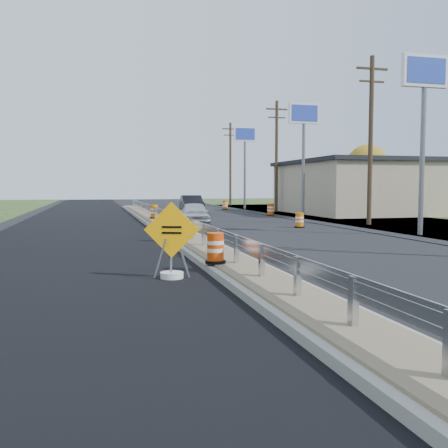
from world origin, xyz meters
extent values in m
plane|color=black|center=(0.00, 0.00, 0.00)|extent=(140.00, 140.00, 0.00)
cube|color=black|center=(-4.40, 10.00, 0.01)|extent=(7.20, 120.00, 0.01)
cube|color=gray|center=(0.00, 8.00, 0.09)|extent=(1.60, 55.00, 0.18)
cube|color=brown|center=(0.00, 8.00, 0.20)|extent=(1.25, 55.00, 0.05)
cube|color=silver|center=(0.00, -10.00, 0.58)|extent=(0.10, 0.15, 0.70)
cube|color=silver|center=(0.00, -8.00, 0.58)|extent=(0.10, 0.15, 0.70)
cube|color=silver|center=(0.00, -6.00, 0.58)|extent=(0.10, 0.15, 0.70)
cube|color=silver|center=(0.00, -4.00, 0.58)|extent=(0.10, 0.15, 0.70)
cube|color=silver|center=(0.00, -2.00, 0.58)|extent=(0.10, 0.15, 0.70)
cube|color=silver|center=(0.00, 0.00, 0.58)|extent=(0.10, 0.15, 0.70)
cube|color=silver|center=(0.00, 2.00, 0.58)|extent=(0.10, 0.15, 0.70)
cube|color=silver|center=(0.00, 4.00, 0.58)|extent=(0.10, 0.15, 0.70)
cube|color=silver|center=(0.00, 6.00, 0.58)|extent=(0.10, 0.15, 0.70)
cube|color=silver|center=(0.00, 8.00, 0.58)|extent=(0.10, 0.15, 0.70)
cube|color=silver|center=(0.00, 10.00, 0.58)|extent=(0.10, 0.15, 0.70)
cube|color=silver|center=(0.00, 12.00, 0.58)|extent=(0.10, 0.15, 0.70)
cube|color=silver|center=(0.00, 14.00, 0.58)|extent=(0.10, 0.15, 0.70)
cube|color=silver|center=(0.00, 16.00, 0.58)|extent=(0.10, 0.15, 0.70)
cube|color=silver|center=(0.00, 18.00, 0.58)|extent=(0.10, 0.15, 0.70)
cube|color=silver|center=(0.00, 20.00, 0.58)|extent=(0.10, 0.15, 0.70)
cube|color=silver|center=(0.00, 22.00, 0.58)|extent=(0.10, 0.15, 0.70)
cube|color=silver|center=(0.00, 24.00, 0.58)|extent=(0.10, 0.15, 0.70)
cube|color=silver|center=(0.00, 26.00, 0.58)|extent=(0.10, 0.15, 0.70)
cube|color=silver|center=(0.00, 28.00, 0.58)|extent=(0.10, 0.15, 0.70)
cube|color=silver|center=(0.00, 30.00, 0.58)|extent=(0.10, 0.15, 0.70)
cube|color=silver|center=(0.00, 32.00, 0.58)|extent=(0.10, 0.15, 0.70)
cube|color=silver|center=(0.00, 9.00, 0.78)|extent=(0.04, 46.00, 0.34)
cube|color=silver|center=(0.00, 9.00, 0.70)|extent=(0.06, 46.00, 0.03)
cube|color=silver|center=(0.00, 9.00, 0.86)|extent=(0.06, 46.00, 0.03)
cube|color=tan|center=(21.00, 20.00, 2.00)|extent=(18.00, 12.00, 4.00)
cube|color=black|center=(21.00, 20.00, 4.12)|extent=(18.50, 12.50, 0.30)
cube|color=black|center=(12.05, 20.00, 1.60)|extent=(0.08, 7.20, 2.20)
cylinder|color=slate|center=(10.50, 3.00, 3.40)|extent=(0.22, 0.22, 6.80)
cube|color=white|center=(10.50, 3.00, 7.20)|extent=(2.20, 0.25, 1.40)
cube|color=#263FB2|center=(10.50, 3.00, 7.20)|extent=(1.90, 0.30, 1.10)
cylinder|color=slate|center=(10.50, 16.00, 3.40)|extent=(0.22, 0.22, 6.80)
cube|color=white|center=(10.50, 16.00, 7.20)|extent=(2.20, 0.25, 1.40)
cube|color=#263FB2|center=(10.50, 16.00, 7.20)|extent=(1.90, 0.30, 1.10)
cylinder|color=slate|center=(10.50, 30.00, 3.40)|extent=(0.22, 0.22, 6.80)
cube|color=white|center=(10.50, 30.00, 7.20)|extent=(2.20, 0.25, 1.40)
cube|color=#263FB2|center=(10.50, 30.00, 7.20)|extent=(1.90, 0.30, 1.10)
cylinder|color=#473523|center=(11.50, 9.00, 4.70)|extent=(0.26, 0.26, 9.40)
cube|color=#473523|center=(11.50, 9.00, 8.70)|extent=(1.90, 0.12, 0.12)
cube|color=#473523|center=(11.50, 9.00, 8.00)|extent=(1.50, 0.10, 0.10)
cylinder|color=#473523|center=(11.50, 24.00, 4.70)|extent=(0.26, 0.26, 9.40)
cube|color=#473523|center=(11.50, 24.00, 8.70)|extent=(1.90, 0.12, 0.12)
cube|color=#473523|center=(11.50, 24.00, 8.00)|extent=(1.50, 0.10, 0.10)
cylinder|color=#473523|center=(11.50, 39.00, 4.70)|extent=(0.26, 0.26, 9.40)
cube|color=#473523|center=(11.50, 39.00, 8.70)|extent=(1.90, 0.12, 0.12)
cube|color=#473523|center=(11.50, 39.00, 8.00)|extent=(1.50, 0.10, 0.10)
cylinder|color=#473523|center=(26.00, 34.00, 1.54)|extent=(0.36, 0.36, 3.08)
sphere|color=#AA8F24|center=(26.00, 34.00, 4.55)|extent=(4.62, 4.62, 4.62)
cylinder|color=white|center=(-1.76, -4.60, 0.08)|extent=(0.55, 0.55, 0.16)
cube|color=slate|center=(-2.04, -4.60, 0.49)|extent=(0.32, 0.15, 0.95)
cube|color=slate|center=(-1.49, -4.60, 0.49)|extent=(0.32, 0.15, 0.95)
cube|color=slate|center=(-1.76, -4.55, 0.49)|extent=(0.12, 0.24, 0.97)
cube|color=#FFA605|center=(-1.76, -4.60, 1.16)|extent=(1.25, 0.48, 1.32)
cube|color=black|center=(-1.76, -4.62, 1.23)|extent=(0.45, 0.17, 0.05)
cube|color=black|center=(-1.76, -4.62, 1.09)|extent=(0.45, 0.17, 0.05)
cylinder|color=black|center=(-0.55, -3.97, 0.27)|extent=(0.53, 0.53, 0.07)
cylinder|color=#D74109|center=(-0.55, -3.97, 0.64)|extent=(0.42, 0.42, 0.74)
cylinder|color=white|center=(-0.55, -3.97, 0.76)|extent=(0.44, 0.44, 0.10)
cylinder|color=white|center=(-0.55, -3.97, 0.57)|extent=(0.44, 0.44, 0.10)
cylinder|color=black|center=(-0.55, 3.12, 0.27)|extent=(0.56, 0.56, 0.07)
cylinder|color=orange|center=(-0.55, 3.12, 0.66)|extent=(0.45, 0.45, 0.78)
cylinder|color=white|center=(-0.55, 3.12, 0.79)|extent=(0.46, 0.46, 0.10)
cylinder|color=white|center=(-0.55, 3.12, 0.58)|extent=(0.46, 0.46, 0.10)
cylinder|color=black|center=(-0.03, 14.33, 0.27)|extent=(0.57, 0.57, 0.08)
cylinder|color=orange|center=(-0.03, 14.33, 0.66)|extent=(0.45, 0.45, 0.79)
cylinder|color=white|center=(-0.03, 14.33, 0.80)|extent=(0.47, 0.47, 0.10)
cylinder|color=white|center=(-0.03, 14.33, 0.59)|extent=(0.47, 0.47, 0.10)
cylinder|color=black|center=(7.00, 8.35, 0.04)|extent=(0.54, 0.54, 0.07)
cylinder|color=orange|center=(7.00, 8.35, 0.41)|extent=(0.43, 0.43, 0.75)
cylinder|color=white|center=(7.00, 8.35, 0.54)|extent=(0.44, 0.44, 0.10)
cylinder|color=white|center=(7.00, 8.35, 0.34)|extent=(0.44, 0.44, 0.10)
cylinder|color=black|center=(9.20, 18.99, 0.04)|extent=(0.62, 0.62, 0.08)
cylinder|color=#DB4309|center=(9.20, 18.99, 0.48)|extent=(0.50, 0.50, 0.87)
cylinder|color=white|center=(9.20, 18.99, 0.62)|extent=(0.51, 0.51, 0.11)
cylinder|color=white|center=(9.20, 18.99, 0.39)|extent=(0.51, 0.51, 0.11)
cylinder|color=black|center=(8.40, 29.47, 0.04)|extent=(0.59, 0.59, 0.08)
cylinder|color=orange|center=(8.40, 29.47, 0.46)|extent=(0.48, 0.48, 0.83)
cylinder|color=white|center=(8.40, 29.47, 0.59)|extent=(0.49, 0.49, 0.11)
cylinder|color=white|center=(8.40, 29.47, 0.38)|extent=(0.49, 0.49, 0.11)
imported|color=silver|center=(1.80, 10.81, 0.66)|extent=(2.05, 4.07, 1.33)
imported|color=black|center=(3.96, 23.08, 0.74)|extent=(1.83, 4.57, 1.48)
camera|label=1|loc=(-3.48, -16.23, 2.18)|focal=40.00mm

